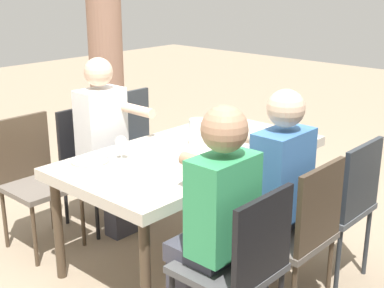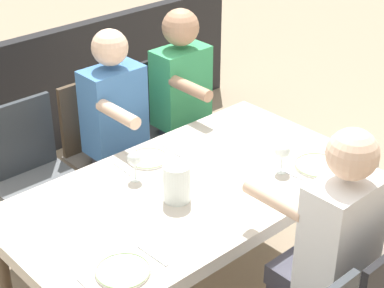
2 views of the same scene
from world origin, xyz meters
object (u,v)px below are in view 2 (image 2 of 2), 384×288
Objects in this scene: chair_mid_south at (105,146)px; diner_man_white at (122,134)px; chair_east_south at (34,173)px; diner_woman_green at (325,250)px; diner_guest_third at (188,105)px; plate_0 at (318,166)px; plate_1 at (148,159)px; wine_glass_0 at (282,151)px; plate_2 at (123,271)px; water_pitcher at (177,184)px; chair_west_south at (170,118)px; dining_table at (188,197)px; wine_glass_1 at (135,159)px.

diner_man_white is at bearing 89.05° from chair_mid_south.
diner_woman_green is at bearing 106.54° from chair_east_south.
chair_mid_south is 0.56m from diner_guest_third.
plate_1 is (0.58, -0.62, 0.00)m from plate_0.
diner_woman_green reaches higher than wine_glass_0.
plate_0 and plate_2 have the same top height.
diner_man_white is (0.00, -1.42, -0.00)m from diner_woman_green.
chair_east_south reaches higher than wine_glass_0.
plate_2 is (1.03, 0.09, -0.10)m from wine_glass_0.
chair_east_south is 0.53m from diner_man_white.
plate_0 is 0.76m from water_pitcher.
chair_west_south is 0.98m from chair_east_south.
diner_woman_green reaches higher than chair_east_south.
diner_woman_green is 0.71m from water_pitcher.
plate_0 is at bearing 87.53° from chair_west_south.
water_pitcher is at bearing 71.75° from diner_man_white.
wine_glass_0 is (-0.43, 0.21, 0.17)m from dining_table.
plate_2 is at bearing 39.04° from diner_guest_third.
chair_mid_south is at bearing -112.93° from wine_glass_1.
chair_east_south is 1.38m from wine_glass_0.
dining_table is at bearing 48.14° from diner_guest_third.
plate_1 is at bearing -51.57° from wine_glass_0.
wine_glass_0 is 0.56m from water_pitcher.
diner_woman_green is 0.60m from plate_0.
wine_glass_0 is (0.17, -0.10, 0.10)m from plate_0.
diner_guest_third is (-0.64, -0.72, 0.02)m from dining_table.
diner_man_white is at bearing 19.63° from chair_west_south.
chair_east_south is 1.01m from water_pitcher.
plate_2 is at bearing 44.70° from plate_1.
wine_glass_1 is (0.29, 0.68, 0.31)m from chair_mid_south.
chair_east_south is 6.09× the size of wine_glass_1.
chair_mid_south reaches higher than water_pitcher.
chair_west_south is 0.71× the size of diner_woman_green.
plate_0 is at bearing 110.57° from chair_mid_south.
plate_0 is (-0.46, 1.02, 0.06)m from diner_man_white.
diner_woman_green is 6.17× the size of plate_1.
dining_table is 8.48× the size of plate_1.
diner_man_white is (0.51, 0.18, 0.14)m from chair_west_south.
chair_west_south is 0.71× the size of diner_guest_third.
wine_glass_1 is at bearing 32.27° from plate_1.
plate_1 is (-0.35, 0.58, 0.20)m from chair_east_south.
chair_mid_south reaches higher than plate_2.
diner_guest_third is 0.75m from plate_1.
chair_mid_south is at bearing -179.81° from chair_east_south.
diner_woman_green reaches higher than plate_2.
wine_glass_0 reaches higher than plate_1.
diner_man_white reaches higher than plate_1.
wine_glass_0 is (-0.29, 0.92, 0.16)m from diner_man_white.
wine_glass_0 is at bearing -30.92° from plate_0.
plate_1 is at bearing -92.03° from dining_table.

